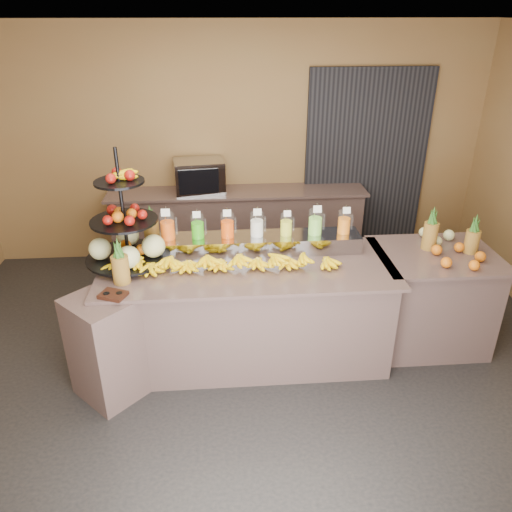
{
  "coord_description": "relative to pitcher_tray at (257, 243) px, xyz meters",
  "views": [
    {
      "loc": [
        -0.22,
        -3.45,
        2.89
      ],
      "look_at": [
        0.07,
        0.3,
        1.02
      ],
      "focal_mm": 35.0,
      "sensor_mm": 36.0,
      "label": 1
    }
  ],
  "objects": [
    {
      "name": "juice_pitcher_lemon",
      "position": [
        0.26,
        -0.0,
        0.16
      ],
      "size": [
        0.11,
        0.11,
        0.26
      ],
      "color": "silver",
      "rests_on": "pitcher_tray"
    },
    {
      "name": "juice_pitcher_orange_b",
      "position": [
        -0.26,
        -0.0,
        0.17
      ],
      "size": [
        0.12,
        0.12,
        0.29
      ],
      "color": "silver",
      "rests_on": "pitcher_tray"
    },
    {
      "name": "room_envelope",
      "position": [
        0.08,
        0.21,
        0.87
      ],
      "size": [
        6.04,
        5.02,
        2.82
      ],
      "color": "olive",
      "rests_on": "ground"
    },
    {
      "name": "juice_pitcher_orange_a",
      "position": [
        -0.78,
        -0.0,
        0.18
      ],
      "size": [
        0.13,
        0.13,
        0.31
      ],
      "color": "silver",
      "rests_on": "pitcher_tray"
    },
    {
      "name": "ground",
      "position": [
        -0.1,
        -0.58,
        -1.01
      ],
      "size": [
        6.0,
        6.0,
        0.0
      ],
      "primitive_type": "plane",
      "color": "black",
      "rests_on": "ground"
    },
    {
      "name": "juice_pitcher_lime",
      "position": [
        0.52,
        -0.0,
        0.18
      ],
      "size": [
        0.12,
        0.13,
        0.3
      ],
      "color": "silver",
      "rests_on": "pitcher_tray"
    },
    {
      "name": "pineapple_left_b",
      "position": [
        -0.94,
        0.14,
        0.08
      ],
      "size": [
        0.14,
        0.14,
        0.42
      ],
      "rotation": [
        0.0,
        0.0,
        0.27
      ],
      "color": "brown",
      "rests_on": "buffet_counter"
    },
    {
      "name": "right_fruit_pile",
      "position": [
        1.71,
        -0.23,
        0.0
      ],
      "size": [
        0.48,
        0.45,
        0.25
      ],
      "color": "brown",
      "rests_on": "right_counter"
    },
    {
      "name": "juice_pitcher_orange_c",
      "position": [
        0.78,
        -0.0,
        0.17
      ],
      "size": [
        0.11,
        0.12,
        0.28
      ],
      "color": "silver",
      "rests_on": "pitcher_tray"
    },
    {
      "name": "pineapple_left_a",
      "position": [
        -1.12,
        -0.49,
        0.07
      ],
      "size": [
        0.14,
        0.14,
        0.39
      ],
      "rotation": [
        0.0,
        0.0,
        -0.09
      ],
      "color": "brown",
      "rests_on": "buffet_counter"
    },
    {
      "name": "fruit_stand",
      "position": [
        -1.06,
        -0.14,
        0.18
      ],
      "size": [
        0.89,
        0.89,
        1.0
      ],
      "rotation": [
        0.0,
        0.0,
        -0.29
      ],
      "color": "black",
      "rests_on": "buffet_counter"
    },
    {
      "name": "juice_pitcher_green",
      "position": [
        -0.52,
        -0.0,
        0.17
      ],
      "size": [
        0.11,
        0.12,
        0.28
      ],
      "color": "silver",
      "rests_on": "pitcher_tray"
    },
    {
      "name": "oven_warmer",
      "position": [
        -0.55,
        1.67,
        0.12
      ],
      "size": [
        0.62,
        0.47,
        0.38
      ],
      "primitive_type": "cube",
      "rotation": [
        0.0,
        0.0,
        0.12
      ],
      "color": "gray",
      "rests_on": "back_ledge"
    },
    {
      "name": "right_counter",
      "position": [
        1.6,
        -0.18,
        -0.54
      ],
      "size": [
        1.08,
        0.88,
        0.93
      ],
      "color": "#8C6865",
      "rests_on": "ground"
    },
    {
      "name": "pitcher_tray",
      "position": [
        0.0,
        0.0,
        0.0
      ],
      "size": [
        1.85,
        0.3,
        0.15
      ],
      "primitive_type": "cube",
      "color": "gray",
      "rests_on": "buffet_counter"
    },
    {
      "name": "buffet_counter",
      "position": [
        -0.22,
        -0.32,
        -0.54
      ],
      "size": [
        2.75,
        1.25,
        0.93
      ],
      "color": "#8C6865",
      "rests_on": "ground"
    },
    {
      "name": "condiment_caddy",
      "position": [
        -1.15,
        -0.71,
        -0.06
      ],
      "size": [
        0.23,
        0.21,
        0.03
      ],
      "primitive_type": "cube",
      "rotation": [
        0.0,
        0.0,
        -0.4
      ],
      "color": "black",
      "rests_on": "buffet_counter"
    },
    {
      "name": "juice_pitcher_milk",
      "position": [
        -0.0,
        -0.0,
        0.17
      ],
      "size": [
        0.12,
        0.12,
        0.29
      ],
      "color": "silver",
      "rests_on": "pitcher_tray"
    },
    {
      "name": "banana_heap",
      "position": [
        -0.32,
        -0.3,
        0.0
      ],
      "size": [
        1.99,
        0.18,
        0.16
      ],
      "color": "#FFE80C",
      "rests_on": "buffet_counter"
    },
    {
      "name": "back_ledge",
      "position": [
        -0.1,
        1.67,
        -0.54
      ],
      "size": [
        3.1,
        0.55,
        0.93
      ],
      "color": "#8C6865",
      "rests_on": "ground"
    }
  ]
}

